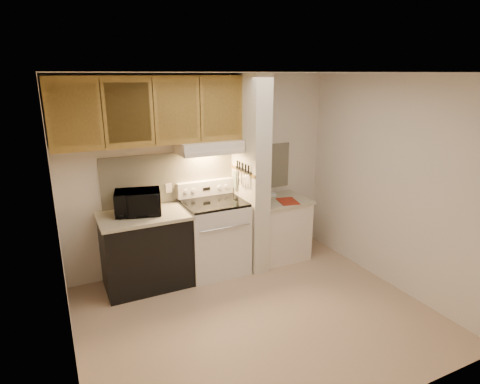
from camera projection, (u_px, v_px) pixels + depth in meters
floor at (256, 315)px, 4.30m from camera, size 3.60×3.60×0.00m
ceiling at (260, 72)px, 3.59m from camera, size 3.60×3.60×0.00m
wall_back at (203, 172)px, 5.24m from camera, size 3.60×2.50×0.02m
wall_left at (59, 236)px, 3.19m from camera, size 0.02×3.00×2.50m
wall_right at (393, 184)px, 4.70m from camera, size 0.02×3.00×2.50m
backsplash at (204, 174)px, 5.23m from camera, size 2.60×0.02×0.63m
range_body at (215, 237)px, 5.17m from camera, size 0.76×0.65×0.92m
oven_window at (224, 244)px, 4.88m from camera, size 0.50×0.01×0.30m
oven_handle at (225, 228)px, 4.79m from camera, size 0.65×0.02×0.02m
cooktop at (214, 202)px, 5.03m from camera, size 0.74×0.64×0.03m
range_backguard at (205, 188)px, 5.24m from camera, size 0.76×0.08×0.20m
range_display at (207, 189)px, 5.21m from camera, size 0.10×0.01×0.04m
range_knob_left_outer at (186, 192)px, 5.09m from camera, size 0.05×0.02×0.05m
range_knob_left_inner at (194, 191)px, 5.13m from camera, size 0.05×0.02×0.05m
range_knob_right_inner at (219, 187)px, 5.28m from camera, size 0.05×0.02×0.05m
range_knob_right_outer at (226, 186)px, 5.32m from camera, size 0.05×0.02×0.05m
dishwasher_front at (146, 252)px, 4.81m from camera, size 1.00×0.63×0.87m
left_countertop at (144, 216)px, 4.68m from camera, size 1.04×0.67×0.04m
spoon_rest at (125, 211)px, 4.77m from camera, size 0.21×0.13×0.01m
teal_jar at (146, 208)px, 4.75m from camera, size 0.12×0.12×0.11m
outlet at (169, 188)px, 5.06m from camera, size 0.08×0.01×0.12m
microwave at (138, 202)px, 4.65m from camera, size 0.58×0.45×0.28m
partition_pillar at (250, 174)px, 5.15m from camera, size 0.22×0.70×2.50m
pillar_trim at (242, 171)px, 5.09m from camera, size 0.01×0.70×0.04m
knife_strip at (243, 170)px, 5.04m from camera, size 0.02×0.42×0.04m
knife_blade_a at (248, 181)px, 4.92m from camera, size 0.01×0.03×0.16m
knife_handle_a at (249, 169)px, 4.88m from camera, size 0.02×0.02×0.10m
knife_blade_b at (246, 181)px, 4.99m from camera, size 0.01×0.04×0.18m
knife_handle_b at (246, 168)px, 4.94m from camera, size 0.02×0.02×0.10m
knife_blade_c at (243, 180)px, 5.05m from camera, size 0.01×0.04×0.20m
knife_handle_c at (243, 167)px, 5.01m from camera, size 0.02×0.02×0.10m
knife_blade_d at (240, 177)px, 5.13m from camera, size 0.01×0.04×0.16m
knife_handle_d at (240, 165)px, 5.09m from camera, size 0.02×0.02×0.10m
knife_blade_e at (237, 176)px, 5.20m from camera, size 0.01×0.04×0.18m
knife_handle_e at (237, 164)px, 5.15m from camera, size 0.02×0.02×0.10m
oven_mitt at (235, 180)px, 5.27m from camera, size 0.03×0.09×0.23m
right_cab_base at (279, 229)px, 5.58m from camera, size 0.70×0.60×0.81m
right_countertop at (280, 200)px, 5.46m from camera, size 0.74×0.64×0.04m
red_folder at (288, 201)px, 5.34m from camera, size 0.30×0.36×0.01m
white_box at (270, 195)px, 5.59m from camera, size 0.16×0.12×0.04m
range_hood at (209, 147)px, 4.94m from camera, size 0.78×0.44×0.15m
hood_lip at (216, 153)px, 4.77m from camera, size 0.78×0.04×0.06m
upper_cabinets at (150, 111)px, 4.56m from camera, size 2.18×0.33×0.77m
cab_door_a at (74, 115)px, 4.08m from camera, size 0.46×0.01×0.63m
cab_gap_a at (102, 114)px, 4.19m from camera, size 0.01×0.01×0.73m
cab_door_b at (129, 113)px, 4.31m from camera, size 0.46×0.01×0.63m
cab_gap_b at (154, 112)px, 4.42m from camera, size 0.01×0.01×0.73m
cab_door_c at (177, 111)px, 4.54m from camera, size 0.46×0.01×0.63m
cab_gap_c at (200, 110)px, 4.65m from camera, size 0.01×0.01×0.73m
cab_door_d at (222, 109)px, 4.76m from camera, size 0.46×0.01×0.63m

